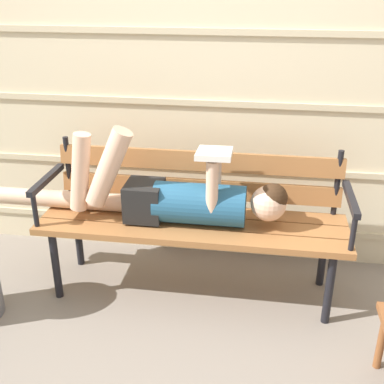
{
  "coord_description": "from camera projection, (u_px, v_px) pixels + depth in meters",
  "views": [
    {
      "loc": [
        0.36,
        -2.3,
        1.71
      ],
      "look_at": [
        0.0,
        0.06,
        0.63
      ],
      "focal_mm": 45.79,
      "sensor_mm": 36.0,
      "label": 1
    }
  ],
  "objects": [
    {
      "name": "ground_plane",
      "position": [
        191.0,
        295.0,
        2.83
      ],
      "size": [
        12.0,
        12.0,
        0.0
      ],
      "primitive_type": "plane",
      "color": "gray"
    },
    {
      "name": "house_siding",
      "position": [
        205.0,
        67.0,
        2.82
      ],
      "size": [
        4.39,
        0.08,
        2.41
      ],
      "color": "beige",
      "rests_on": "ground"
    },
    {
      "name": "park_bench",
      "position": [
        194.0,
        210.0,
        2.74
      ],
      "size": [
        1.7,
        0.46,
        0.83
      ],
      "color": "#9E6638",
      "rests_on": "ground"
    },
    {
      "name": "reclining_person",
      "position": [
        172.0,
        196.0,
        2.65
      ],
      "size": [
        1.69,
        0.26,
        0.54
      ],
      "color": "#23567A"
    }
  ]
}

